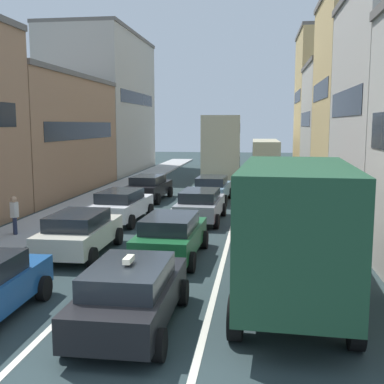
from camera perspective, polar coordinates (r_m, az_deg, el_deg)
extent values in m
plane|color=#2A393B|center=(9.81, -10.16, -19.26)|extent=(140.00, 140.00, 0.00)
cube|color=#AAAAAA|center=(30.15, -10.61, -0.55)|extent=(2.60, 64.00, 0.14)
cube|color=silver|center=(28.98, -1.18, -0.88)|extent=(0.16, 60.00, 0.01)
cube|color=silver|center=(28.65, 5.56, -1.02)|extent=(0.16, 60.00, 0.01)
cube|color=#9E7556|center=(33.70, -18.32, 6.28)|extent=(7.00, 14.57, 7.40)
cube|color=black|center=(32.31, -12.69, 7.09)|extent=(0.02, 11.73, 1.10)
cube|color=#66605B|center=(33.83, -18.61, 12.81)|extent=(7.20, 14.57, 0.30)
cube|color=#B2ADA3|center=(47.35, -10.54, 10.00)|extent=(7.00, 14.57, 12.48)
cube|color=black|center=(46.40, -6.36, 10.90)|extent=(0.02, 11.73, 1.10)
cube|color=#66605B|center=(48.01, -10.75, 17.64)|extent=(7.20, 14.57, 0.30)
cube|color=tan|center=(48.44, 16.52, 9.99)|extent=(7.00, 8.70, 12.88)
cube|color=black|center=(48.08, 12.33, 10.92)|extent=(0.02, 7.04, 1.10)
cube|color=#66605B|center=(49.15, 16.84, 17.69)|extent=(7.20, 8.70, 0.30)
cube|color=#B2ADA3|center=(39.72, 18.30, 7.53)|extent=(7.00, 8.70, 8.87)
cube|color=black|center=(39.24, 13.23, 8.37)|extent=(0.02, 7.04, 1.10)
cube|color=#66605B|center=(39.98, 18.60, 14.11)|extent=(7.20, 8.70, 0.30)
cube|color=tan|center=(31.13, 21.37, 10.03)|extent=(7.00, 8.70, 11.75)
cube|color=black|center=(30.55, 14.87, 11.46)|extent=(0.02, 7.04, 1.10)
cube|color=black|center=(21.79, 17.60, 9.97)|extent=(0.02, 7.04, 1.10)
cube|color=#B7B29E|center=(15.11, 11.67, -3.79)|extent=(2.51, 2.51, 1.90)
cube|color=black|center=(16.23, 11.63, -1.62)|extent=(2.02, 0.13, 0.70)
cube|color=#234C33|center=(11.28, 12.10, -3.92)|extent=(2.66, 5.55, 2.80)
cube|color=white|center=(11.25, 5.94, -2.35)|extent=(0.24, 4.48, 0.90)
cylinder|color=black|center=(15.43, 7.07, -7.07)|extent=(0.35, 0.97, 0.96)
cylinder|color=black|center=(15.48, 16.04, -7.27)|extent=(0.35, 0.97, 0.96)
cylinder|color=black|center=(10.43, 5.20, -14.55)|extent=(0.35, 0.97, 0.96)
cylinder|color=black|center=(10.51, 18.80, -14.78)|extent=(0.35, 0.97, 0.96)
cube|color=black|center=(11.00, -7.12, -12.30)|extent=(1.80, 4.30, 0.70)
cube|color=#1E2328|center=(10.63, -7.46, -9.83)|extent=(1.59, 2.41, 0.52)
cube|color=#F2EACC|center=(10.53, -7.49, -7.91)|extent=(0.16, 0.44, 0.12)
cylinder|color=black|center=(12.68, -9.46, -11.23)|extent=(0.22, 0.64, 0.64)
cylinder|color=black|center=(12.28, -1.06, -11.77)|extent=(0.22, 0.64, 0.64)
cylinder|color=black|center=(10.13, -14.57, -16.47)|extent=(0.22, 0.64, 0.64)
cylinder|color=black|center=(9.62, -3.88, -17.58)|extent=(0.22, 0.64, 0.64)
cylinder|color=black|center=(13.13, -17.11, -10.80)|extent=(0.23, 0.64, 0.64)
cube|color=#19592D|center=(16.29, -2.45, -5.51)|extent=(1.92, 4.35, 0.70)
cube|color=#1E2328|center=(15.98, -2.61, -3.72)|extent=(1.65, 2.45, 0.52)
cylinder|color=black|center=(17.96, -4.36, -5.40)|extent=(0.24, 0.65, 0.64)
cylinder|color=black|center=(17.62, 1.48, -5.64)|extent=(0.24, 0.65, 0.64)
cylinder|color=black|center=(15.23, -7.02, -7.89)|extent=(0.24, 0.65, 0.64)
cylinder|color=black|center=(14.83, -0.11, -8.27)|extent=(0.24, 0.65, 0.64)
cube|color=beige|center=(17.21, -13.05, -4.98)|extent=(1.82, 4.31, 0.70)
cube|color=#1E2328|center=(16.91, -13.34, -3.28)|extent=(1.60, 2.42, 0.52)
cylinder|color=black|center=(18.94, -14.08, -4.92)|extent=(0.22, 0.64, 0.64)
cylinder|color=black|center=(18.35, -8.71, -5.18)|extent=(0.22, 0.64, 0.64)
cylinder|color=black|center=(16.35, -17.86, -7.12)|extent=(0.22, 0.64, 0.64)
cylinder|color=black|center=(15.66, -11.71, -7.56)|extent=(0.22, 0.64, 0.64)
cube|color=gray|center=(22.38, 1.01, -1.79)|extent=(1.95, 4.36, 0.70)
cube|color=#1E2328|center=(22.09, 0.94, -0.45)|extent=(1.67, 2.46, 0.52)
cylinder|color=black|center=(24.01, -0.63, -1.97)|extent=(0.24, 0.65, 0.64)
cylinder|color=black|center=(23.75, 3.75, -2.10)|extent=(0.24, 0.65, 0.64)
cylinder|color=black|center=(21.19, -2.06, -3.32)|extent=(0.24, 0.65, 0.64)
cylinder|color=black|center=(20.90, 2.90, -3.48)|extent=(0.24, 0.65, 0.64)
cube|color=silver|center=(22.50, -8.29, -1.82)|extent=(2.05, 4.40, 0.70)
cube|color=#1E2328|center=(22.23, -8.49, -0.49)|extent=(1.72, 2.50, 0.52)
cylinder|color=black|center=(24.23, -9.18, -1.98)|extent=(0.26, 0.65, 0.64)
cylinder|color=black|center=(23.66, -4.99, -2.15)|extent=(0.26, 0.65, 0.64)
cylinder|color=black|center=(21.56, -11.87, -3.29)|extent=(0.26, 0.65, 0.64)
cylinder|color=black|center=(20.91, -7.22, -3.53)|extent=(0.26, 0.65, 0.64)
cube|color=#759EB7|center=(28.10, 2.39, 0.20)|extent=(1.98, 4.37, 0.70)
cube|color=#1E2328|center=(27.83, 2.34, 1.29)|extent=(1.68, 2.47, 0.52)
cylinder|color=black|center=(29.72, 1.01, -0.05)|extent=(0.25, 0.65, 0.64)
cylinder|color=black|center=(29.48, 4.54, -0.13)|extent=(0.25, 0.65, 0.64)
cylinder|color=black|center=(26.87, 0.01, -0.90)|extent=(0.25, 0.65, 0.64)
cylinder|color=black|center=(26.60, 3.91, -1.01)|extent=(0.25, 0.65, 0.64)
cube|color=black|center=(28.72, -5.09, 0.35)|extent=(2.06, 4.40, 0.70)
cube|color=#1E2328|center=(28.47, -5.22, 1.41)|extent=(1.73, 2.50, 0.52)
cylinder|color=black|center=(30.42, -5.97, 0.10)|extent=(0.26, 0.65, 0.64)
cylinder|color=black|center=(29.93, -2.60, 0.00)|extent=(0.26, 0.65, 0.64)
cylinder|color=black|center=(27.68, -7.77, -0.71)|extent=(0.26, 0.65, 0.64)
cylinder|color=black|center=(27.13, -4.09, -0.84)|extent=(0.26, 0.65, 0.64)
cube|color=#A51E1E|center=(19.14, 9.59, -3.58)|extent=(1.91, 4.34, 0.70)
cube|color=#1E2328|center=(18.84, 9.66, -2.03)|extent=(1.64, 2.45, 0.52)
cylinder|color=black|center=(20.61, 6.79, -3.69)|extent=(0.24, 0.65, 0.64)
cylinder|color=black|center=(20.71, 11.89, -3.75)|extent=(0.24, 0.65, 0.64)
cylinder|color=black|center=(17.76, 6.85, -5.59)|extent=(0.24, 0.65, 0.64)
cylinder|color=black|center=(17.87, 12.78, -5.64)|extent=(0.24, 0.65, 0.64)
cube|color=#BFB793|center=(36.26, 3.66, 3.59)|extent=(2.89, 10.59, 2.40)
cube|color=black|center=(36.24, 3.66, 4.15)|extent=(2.89, 9.96, 0.70)
cube|color=#BFB793|center=(36.16, 3.69, 7.19)|extent=(2.89, 10.59, 2.16)
cube|color=black|center=(36.16, 3.70, 7.57)|extent=(2.89, 9.96, 0.64)
cylinder|color=black|center=(40.19, 2.06, 2.31)|extent=(0.34, 1.01, 1.00)
cylinder|color=black|center=(40.11, 5.63, 2.27)|extent=(0.34, 1.01, 1.00)
cylinder|color=black|center=(33.32, 1.30, 1.14)|extent=(0.34, 1.01, 1.00)
cylinder|color=black|center=(33.22, 5.60, 1.08)|extent=(0.34, 1.01, 1.00)
cube|color=#BFB793|center=(49.10, 8.64, 4.66)|extent=(2.61, 10.53, 2.40)
cube|color=black|center=(49.08, 8.65, 5.08)|extent=(2.64, 9.90, 0.70)
cylinder|color=black|center=(52.94, 7.16, 3.62)|extent=(0.31, 1.00, 1.00)
cylinder|color=black|center=(52.99, 9.87, 3.57)|extent=(0.31, 1.00, 1.00)
cylinder|color=black|center=(46.03, 7.15, 2.97)|extent=(0.31, 1.00, 1.00)
cylinder|color=black|center=(46.09, 10.26, 2.92)|extent=(0.31, 1.00, 1.00)
cylinder|color=#262D47|center=(20.61, -20.17, -3.88)|extent=(0.16, 0.16, 0.82)
cylinder|color=#262D47|center=(20.43, -20.14, -3.98)|extent=(0.16, 0.16, 0.82)
cylinder|color=silver|center=(20.39, -20.25, -1.97)|extent=(0.34, 0.34, 0.60)
sphere|color=tan|center=(20.32, -20.31, -0.81)|extent=(0.24, 0.24, 0.24)
cylinder|color=silver|center=(20.60, -20.29, -1.79)|extent=(0.10, 0.10, 0.55)
cylinder|color=silver|center=(20.17, -20.22, -1.99)|extent=(0.10, 0.10, 0.55)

